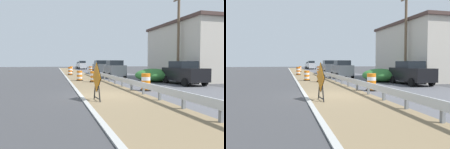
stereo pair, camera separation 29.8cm
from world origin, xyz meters
TOP-DOWN VIEW (x-y plane):
  - ground_plane at (0.00, 0.00)m, footprint 160.00×160.00m
  - median_dirt_strip at (0.62, 0.00)m, footprint 3.64×120.00m
  - far_lane_asphalt at (5.80, 0.00)m, footprint 6.73×120.00m
  - curb_near_edge at (-1.30, 0.00)m, footprint 0.20×120.00m
  - guardrail_median at (2.20, -0.95)m, footprint 0.18×44.70m
  - warning_sign_diamond at (-0.70, -1.24)m, footprint 0.17×1.46m
  - traffic_barrel_nearest at (3.05, 1.52)m, footprint 0.72×0.72m
  - traffic_barrel_close at (0.80, 8.49)m, footprint 0.67×0.67m
  - traffic_barrel_mid at (-0.25, 10.37)m, footprint 0.67×0.67m
  - traffic_barrel_far at (-0.49, 20.62)m, footprint 0.73×0.73m
  - traffic_barrel_farther at (3.46, 26.74)m, footprint 0.75×0.75m
  - traffic_barrel_farthest at (0.49, 31.53)m, footprint 0.64×0.64m
  - car_lead_near_lane at (4.44, 22.64)m, footprint 2.17×4.83m
  - car_trailing_near_lane at (7.37, 39.59)m, footprint 2.26×4.63m
  - car_lead_far_lane at (4.18, 13.42)m, footprint 2.00×4.17m
  - car_mid_far_lane at (7.74, 4.48)m, footprint 2.13×4.27m
  - car_trailing_far_lane at (4.35, 51.21)m, footprint 2.14×4.33m
  - car_distant_a at (7.54, 34.03)m, footprint 2.14×4.75m
  - car_distant_b at (4.32, 45.91)m, footprint 1.97×4.64m
  - car_distant_c at (7.70, 28.27)m, footprint 2.19×4.10m
  - roadside_shop_near at (13.17, 9.49)m, footprint 8.61×11.01m
  - utility_pole_near at (8.61, 6.86)m, footprint 0.24×1.80m
  - bush_roadside at (6.42, 7.57)m, footprint 3.42×3.42m

SIDE VIEW (x-z plane):
  - ground_plane at x=0.00m, z-range 0.00..0.00m
  - far_lane_asphalt at x=5.80m, z-range 0.00..0.00m
  - median_dirt_strip at x=0.62m, z-range 0.00..0.01m
  - curb_near_edge at x=-1.30m, z-range -0.05..0.06m
  - traffic_barrel_mid at x=-0.25m, z-range -0.05..0.95m
  - traffic_barrel_close at x=0.80m, z-range -0.05..0.96m
  - traffic_barrel_farthest at x=0.49m, z-range -0.05..0.99m
  - traffic_barrel_farther at x=3.46m, z-range -0.05..1.07m
  - traffic_barrel_nearest at x=3.05m, z-range -0.05..1.07m
  - guardrail_median at x=2.20m, z-range 0.16..0.87m
  - traffic_barrel_far at x=-0.49m, z-range -0.05..1.09m
  - bush_roadside at x=6.42m, z-range 0.00..1.23m
  - car_mid_far_lane at x=7.74m, z-range 0.00..1.93m
  - car_trailing_far_lane at x=4.35m, z-range 0.00..1.95m
  - car_distant_c at x=7.70m, z-range 0.00..2.01m
  - car_trailing_near_lane at x=7.37m, z-range 0.00..2.03m
  - warning_sign_diamond at x=-0.70m, z-range 0.10..1.96m
  - car_lead_far_lane at x=4.18m, z-range 0.00..2.06m
  - car_lead_near_lane at x=4.44m, z-range 0.00..2.14m
  - car_distant_a at x=7.54m, z-range 0.00..2.15m
  - car_distant_b at x=4.32m, z-range 0.00..2.19m
  - roadside_shop_near at x=13.17m, z-range 0.01..6.05m
  - utility_pole_near at x=8.61m, z-range 0.16..8.39m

